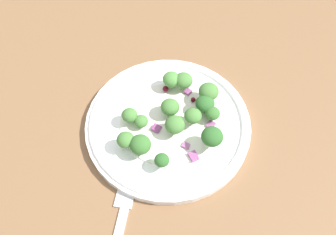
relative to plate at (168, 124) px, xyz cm
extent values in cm
cube|color=brown|center=(-2.09, 0.01, -1.86)|extent=(180.00, 180.00, 2.00)
cylinder|color=white|center=(0.00, 0.00, -0.26)|extent=(24.04, 24.04, 1.20)
torus|color=white|center=(0.00, 0.00, 0.34)|extent=(23.12, 23.12, 1.00)
cylinder|color=white|center=(0.00, 0.00, 0.44)|extent=(13.94, 13.94, 0.20)
cylinder|color=#ADD18E|center=(6.81, -1.76, 1.68)|extent=(1.12, 1.12, 1.12)
ellipsoid|color=#2D6028|center=(6.81, -1.76, 3.03)|extent=(3.00, 3.00, 2.25)
cylinder|color=#9EC684|center=(4.40, 5.56, 1.38)|extent=(1.11, 1.11, 1.11)
ellipsoid|color=#477A38|center=(4.40, 5.56, 2.71)|extent=(2.96, 2.96, 2.22)
cylinder|color=#8EB77A|center=(-1.50, 6.27, 1.18)|extent=(1.00, 1.00, 1.00)
ellipsoid|color=#4C843D|center=(-1.50, 6.27, 2.37)|extent=(2.66, 2.66, 2.00)
cylinder|color=#8EB77A|center=(5.85, 2.53, 1.08)|extent=(0.80, 0.80, 0.80)
ellipsoid|color=#386B2D|center=(5.85, 2.53, 2.03)|extent=(2.13, 2.13, 1.60)
cylinder|color=#8EB77A|center=(1.37, -6.81, 1.32)|extent=(0.76, 0.76, 0.76)
ellipsoid|color=#2D6028|center=(1.37, -6.81, 2.22)|extent=(2.01, 2.01, 1.51)
cylinder|color=#9EC684|center=(-4.23, -5.52, 1.29)|extent=(0.92, 0.92, 0.92)
ellipsoid|color=#477A38|center=(-4.23, -5.52, 2.40)|extent=(2.45, 2.45, 1.84)
cylinder|color=#9EC684|center=(-2.42, -5.60, 1.09)|extent=(1.11, 1.11, 1.11)
ellipsoid|color=#386B2D|center=(-2.42, -5.60, 2.42)|extent=(2.96, 2.96, 2.22)
cylinder|color=#8EB77A|center=(4.42, 3.61, 1.06)|extent=(1.05, 1.05, 1.05)
ellipsoid|color=#2D6028|center=(4.42, 3.61, 2.32)|extent=(2.79, 2.79, 2.09)
cylinder|color=#ADD18E|center=(-0.19, 1.49, 1.09)|extent=(1.02, 1.02, 1.02)
ellipsoid|color=#477A38|center=(-0.19, 1.49, 2.31)|extent=(2.71, 2.71, 2.03)
cylinder|color=#9EC684|center=(-3.47, -1.67, 0.76)|extent=(0.76, 0.76, 0.76)
ellipsoid|color=#477A38|center=(-3.47, -1.67, 1.67)|extent=(2.02, 2.02, 1.51)
cylinder|color=#ADD18E|center=(3.37, 0.92, 1.45)|extent=(0.93, 0.93, 0.93)
ellipsoid|color=#477A38|center=(3.37, 0.92, 2.56)|extent=(2.47, 2.47, 1.85)
cylinder|color=#8EB77A|center=(1.38, -1.21, 1.24)|extent=(1.05, 1.05, 1.05)
ellipsoid|color=#477A38|center=(1.38, -1.21, 2.50)|extent=(2.79, 2.79, 2.10)
cylinder|color=#9EC684|center=(0.27, 6.64, 1.14)|extent=(1.03, 1.03, 1.03)
ellipsoid|color=#477A38|center=(0.27, 6.64, 2.38)|extent=(2.74, 2.74, 2.06)
cylinder|color=#8EB77A|center=(-5.22, -1.52, 1.18)|extent=(0.84, 0.84, 0.84)
ellipsoid|color=#477A38|center=(-5.22, -1.52, 2.20)|extent=(2.25, 2.25, 1.69)
sphere|color=#4C0A14|center=(3.41, 3.83, 1.28)|extent=(0.83, 0.83, 0.83)
sphere|color=#4C0A14|center=(-2.28, 5.20, 1.16)|extent=(0.91, 0.91, 0.91)
sphere|color=#4C0A14|center=(2.40, 4.73, 0.92)|extent=(0.72, 0.72, 0.72)
cube|color=#934C84|center=(5.99, 1.39, 0.67)|extent=(1.37, 1.50, 0.40)
cube|color=#843D75|center=(-1.21, -1.65, 0.86)|extent=(1.36, 1.28, 0.49)
cube|color=#A35B93|center=(3.58, -2.94, 0.64)|extent=(1.13, 0.96, 0.50)
cube|color=#A35B93|center=(5.16, 3.77, 0.83)|extent=(1.50, 1.44, 0.38)
cube|color=#934C84|center=(1.20, 5.97, 0.76)|extent=(1.29, 1.25, 0.50)
cube|color=#934C84|center=(5.02, -4.21, 0.72)|extent=(1.73, 1.74, 0.54)
cube|color=silver|center=(-1.77, -11.82, -0.61)|extent=(2.90, 3.91, 0.50)
camera|label=1|loc=(9.29, -28.40, 48.76)|focal=42.00mm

